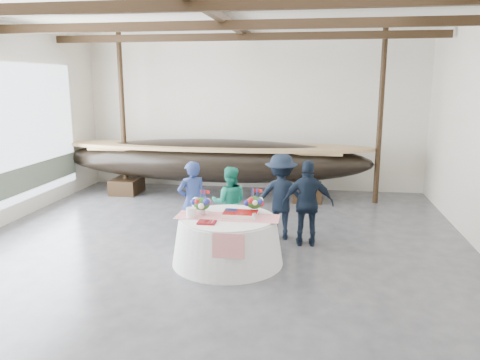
# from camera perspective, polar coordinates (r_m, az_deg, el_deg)

# --- Properties ---
(floor) EXTENTS (10.00, 12.00, 0.01)m
(floor) POSITION_cam_1_polar(r_m,az_deg,el_deg) (8.65, -3.91, -9.70)
(floor) COLOR #3D3D42
(floor) RESTS_ON ground
(wall_back) EXTENTS (10.00, 0.02, 4.50)m
(wall_back) POSITION_cam_1_polar(r_m,az_deg,el_deg) (13.98, 1.51, 8.14)
(wall_back) COLOR silver
(wall_back) RESTS_ON ground
(pavilion_structure) EXTENTS (9.80, 11.76, 4.50)m
(pavilion_structure) POSITION_cam_1_polar(r_m,az_deg,el_deg) (8.86, -3.07, 17.22)
(pavilion_structure) COLOR black
(pavilion_structure) RESTS_ON ground
(longboat_display) EXTENTS (8.64, 1.73, 1.62)m
(longboat_display) POSITION_cam_1_polar(r_m,az_deg,el_deg) (12.99, -3.18, 2.43)
(longboat_display) COLOR black
(longboat_display) RESTS_ON ground
(banquet_table) EXTENTS (1.98, 1.98, 0.85)m
(banquet_table) POSITION_cam_1_polar(r_m,az_deg,el_deg) (8.39, -1.52, -7.29)
(banquet_table) COLOR silver
(banquet_table) RESTS_ON ground
(tabletop_items) EXTENTS (1.83, 1.00, 0.40)m
(tabletop_items) POSITION_cam_1_polar(r_m,az_deg,el_deg) (8.36, -1.73, -3.26)
(tabletop_items) COLOR red
(tabletop_items) RESTS_ON banquet_table
(guest_woman_blue) EXTENTS (0.72, 0.67, 1.65)m
(guest_woman_blue) POSITION_cam_1_polar(r_m,az_deg,el_deg) (9.42, -5.86, -2.64)
(guest_woman_blue) COLOR navy
(guest_woman_blue) RESTS_ON ground
(guest_woman_teal) EXTENTS (0.80, 0.66, 1.50)m
(guest_woman_teal) POSITION_cam_1_polar(r_m,az_deg,el_deg) (9.58, -1.28, -2.78)
(guest_woman_teal) COLOR #1B8F72
(guest_woman_teal) RESTS_ON ground
(guest_man_left) EXTENTS (1.17, 0.72, 1.76)m
(guest_man_left) POSITION_cam_1_polar(r_m,az_deg,el_deg) (9.58, 5.03, -2.01)
(guest_man_left) COLOR black
(guest_man_left) RESTS_ON ground
(guest_man_right) EXTENTS (1.02, 0.48, 1.70)m
(guest_man_right) POSITION_cam_1_polar(r_m,az_deg,el_deg) (9.22, 8.28, -2.84)
(guest_man_right) COLOR black
(guest_man_right) RESTS_ON ground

